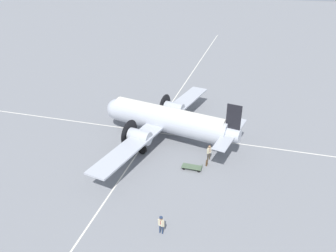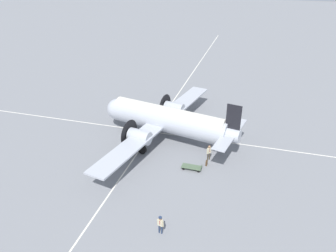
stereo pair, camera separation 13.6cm
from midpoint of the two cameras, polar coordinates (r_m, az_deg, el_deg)
The scene contains 8 objects.
ground_plane at distance 40.12m, azimuth 0.10°, elevation -2.29°, with size 300.00×300.00×0.00m, color slate.
apron_line_eastwest at distance 40.77m, azimuth -3.24°, elevation -1.81°, with size 120.00×0.16×0.01m.
apron_line_northsouth at distance 41.15m, azimuth 0.57°, elevation -1.46°, with size 0.16×120.00×0.01m.
airliner_main at distance 39.06m, azimuth -0.52°, elevation 1.24°, with size 24.99×17.53×6.19m.
crew_foreground at distance 27.21m, azimuth -1.19°, elevation -16.55°, with size 0.33×0.57×1.70m.
passenger_boarding at distance 35.92m, azimuth 7.27°, elevation -4.36°, with size 0.49×0.45×1.82m.
suitcase_near_door at distance 35.48m, azimuth 6.84°, elevation -6.41°, with size 0.45×0.17×0.58m.
baggage_cart at distance 34.70m, azimuth 4.29°, elevation -7.14°, with size 0.95×2.12×0.56m.
Camera 2 is at (-33.41, -9.56, 20.04)m, focal length 35.00 mm.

